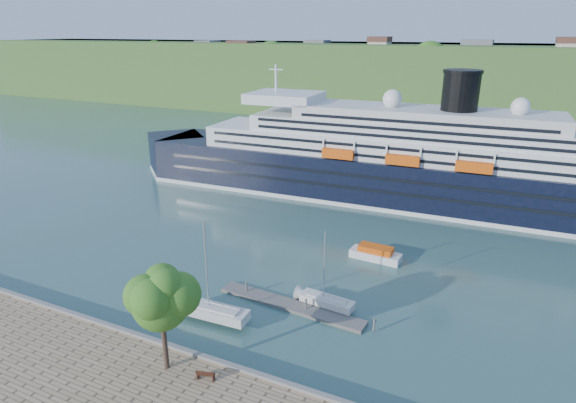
% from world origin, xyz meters
% --- Properties ---
extents(ground, '(400.00, 400.00, 0.00)m').
position_xyz_m(ground, '(0.00, 0.00, 0.00)').
color(ground, '#31574E').
rests_on(ground, ground).
extents(far_hillside, '(400.00, 50.00, 24.00)m').
position_xyz_m(far_hillside, '(0.00, 145.00, 12.00)').
color(far_hillside, '#3C5E25').
rests_on(far_hillside, ground).
extents(quay_coping, '(220.00, 0.50, 0.30)m').
position_xyz_m(quay_coping, '(0.00, -0.20, 1.15)').
color(quay_coping, slate).
rests_on(quay_coping, promenade).
extents(cruise_ship, '(101.52, 18.91, 22.68)m').
position_xyz_m(cruise_ship, '(5.09, 51.79, 11.34)').
color(cruise_ship, black).
rests_on(cruise_ship, ground).
extents(park_bench, '(1.73, 1.08, 1.03)m').
position_xyz_m(park_bench, '(3.84, -2.36, 1.52)').
color(park_bench, '#462014').
rests_on(park_bench, promenade).
extents(promenade_tree, '(6.30, 6.30, 10.44)m').
position_xyz_m(promenade_tree, '(-0.02, -2.59, 6.22)').
color(promenade_tree, '#32691B').
rests_on(promenade_tree, promenade).
extents(floating_pontoon, '(17.20, 3.23, 0.38)m').
position_xyz_m(floating_pontoon, '(4.85, 12.07, 0.19)').
color(floating_pontoon, gray).
rests_on(floating_pontoon, ground).
extents(sailboat_white_near, '(8.33, 2.65, 10.64)m').
position_xyz_m(sailboat_white_near, '(-1.14, 6.33, 5.32)').
color(sailboat_white_near, silver).
rests_on(sailboat_white_near, ground).
extents(sailboat_white_far, '(6.72, 2.42, 8.50)m').
position_xyz_m(sailboat_white_far, '(8.55, 13.54, 4.25)').
color(sailboat_white_far, silver).
rests_on(sailboat_white_far, ground).
extents(tender_launch, '(6.80, 2.69, 1.84)m').
position_xyz_m(tender_launch, '(10.05, 27.34, 0.92)').
color(tender_launch, '#E7520D').
rests_on(tender_launch, ground).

